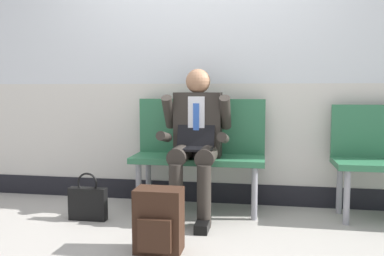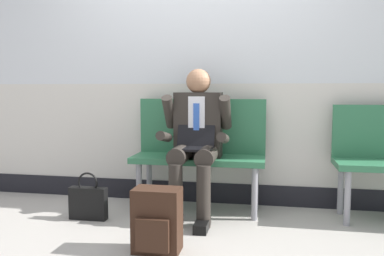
% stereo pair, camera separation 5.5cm
% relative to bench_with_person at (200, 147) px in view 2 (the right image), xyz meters
% --- Properties ---
extents(ground_plane, '(18.00, 18.00, 0.00)m').
position_rel_bench_with_person_xyz_m(ground_plane, '(-0.04, -0.39, -0.56)').
color(ground_plane, '#9E9991').
extents(station_wall, '(6.34, 0.14, 2.99)m').
position_rel_bench_with_person_xyz_m(station_wall, '(-0.04, 0.27, 0.92)').
color(station_wall, silver).
rests_on(station_wall, ground).
extents(bench_with_person, '(1.14, 0.42, 0.98)m').
position_rel_bench_with_person_xyz_m(bench_with_person, '(0.00, 0.00, 0.00)').
color(bench_with_person, '#2D6B47').
rests_on(bench_with_person, ground).
extents(person_seated, '(0.57, 0.70, 1.24)m').
position_rel_bench_with_person_xyz_m(person_seated, '(-0.00, -0.21, 0.10)').
color(person_seated, '#2D2823').
rests_on(person_seated, ground).
extents(backpack, '(0.31, 0.23, 0.42)m').
position_rel_bench_with_person_xyz_m(backpack, '(-0.11, -1.00, -0.35)').
color(backpack, '#331E14').
rests_on(backpack, ground).
extents(handbag, '(0.31, 0.08, 0.39)m').
position_rel_bench_with_person_xyz_m(handbag, '(-0.85, -0.47, -0.42)').
color(handbag, black).
rests_on(handbag, ground).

